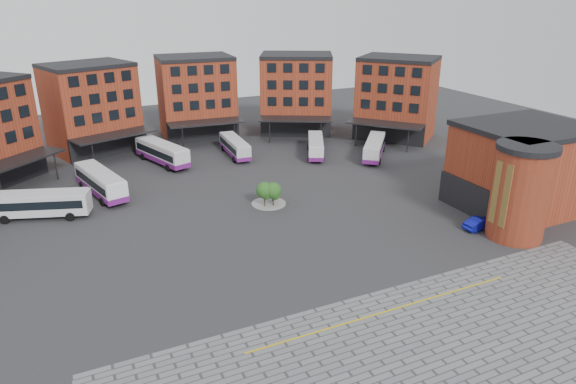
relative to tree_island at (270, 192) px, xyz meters
name	(u,v)px	position (x,y,z in m)	size (l,w,h in m)	color
ground	(295,247)	(-1.97, -11.47, -1.83)	(160.00, 160.00, 0.00)	#28282B
paving_zone	(453,370)	(0.03, -33.47, -1.82)	(50.00, 22.00, 0.02)	slate
yellow_line	(388,311)	(0.03, -25.47, -1.80)	(26.00, 0.15, 0.02)	gold
main_building	(166,112)	(-6.74, 26.78, 5.39)	(94.14, 42.48, 14.60)	maroon
east_building	(522,171)	(26.74, -14.53, 3.46)	(17.40, 15.40, 10.60)	maroon
tree_island	(270,192)	(0.00, 0.00, 0.00)	(4.40, 4.40, 3.29)	gray
bus_a	(39,203)	(-26.40, 8.16, 0.11)	(11.80, 6.18, 3.27)	silver
bus_b	(101,182)	(-18.92, 12.89, -0.01)	(5.60, 12.28, 3.37)	white
bus_c	(162,152)	(-8.67, 22.77, 0.00)	(6.36, 12.26, 3.38)	silver
bus_d	(235,146)	(3.05, 21.89, -0.25)	(3.02, 10.52, 2.93)	silver
bus_e	(316,146)	(15.26, 16.54, -0.26)	(6.76, 10.29, 2.91)	white
bus_f	(374,148)	(23.32, 11.36, -0.15)	(8.98, 10.09, 3.10)	silver
blue_car	(480,223)	(19.13, -16.44, -1.13)	(1.49, 4.27, 1.41)	#0B0F95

